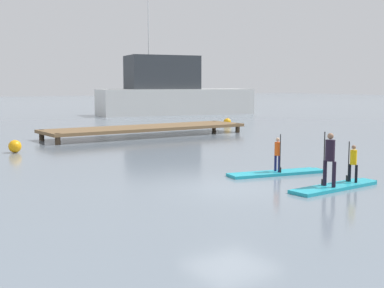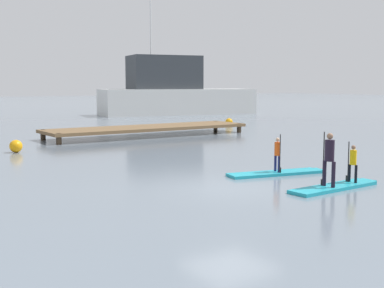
# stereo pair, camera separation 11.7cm
# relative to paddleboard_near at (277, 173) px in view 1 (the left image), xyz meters

# --- Properties ---
(ground_plane) EXTENTS (240.00, 240.00, 0.00)m
(ground_plane) POSITION_rel_paddleboard_near_xyz_m (-2.75, -0.92, -0.05)
(ground_plane) COLOR slate
(paddleboard_near) EXTENTS (3.61, 1.47, 0.10)m
(paddleboard_near) POSITION_rel_paddleboard_near_xyz_m (0.00, 0.00, 0.00)
(paddleboard_near) COLOR #1E9EB2
(paddleboard_near) RESTS_ON ground
(paddler_child_solo) EXTENTS (0.25, 0.40, 1.31)m
(paddler_child_solo) POSITION_rel_paddleboard_near_xyz_m (0.01, -0.01, 0.72)
(paddler_child_solo) COLOR #19194C
(paddler_child_solo) RESTS_ON paddleboard_near
(paddleboard_far) EXTENTS (3.42, 0.87, 0.10)m
(paddleboard_far) POSITION_rel_paddleboard_near_xyz_m (-0.22, -2.75, 0.00)
(paddleboard_far) COLOR #1E9EB2
(paddleboard_far) RESTS_ON ground
(paddler_adult) EXTENTS (0.29, 0.50, 1.60)m
(paddler_adult) POSITION_rel_paddleboard_near_xyz_m (-0.54, -2.76, 0.96)
(paddler_adult) COLOR black
(paddler_adult) RESTS_ON paddleboard_far
(paddler_child_front) EXTENTS (0.21, 0.40, 1.24)m
(paddler_child_front) POSITION_rel_paddleboard_near_xyz_m (0.59, -2.71, 0.70)
(paddler_child_front) COLOR black
(paddler_child_front) RESTS_ON paddleboard_far
(fishing_boat_white_large) EXTENTS (16.38, 7.89, 11.48)m
(fishing_boat_white_large) POSITION_rel_paddleboard_near_xyz_m (15.83, 32.12, 2.18)
(fishing_boat_white_large) COLOR silver
(fishing_boat_white_large) RESTS_ON ground
(floating_dock) EXTENTS (12.55, 3.14, 0.58)m
(floating_dock) POSITION_rel_paddleboard_near_xyz_m (2.85, 14.16, 0.43)
(floating_dock) COLOR brown
(floating_dock) RESTS_ON ground
(mooring_buoy_near) EXTENTS (0.56, 0.56, 0.56)m
(mooring_buoy_near) POSITION_rel_paddleboard_near_xyz_m (11.67, 17.58, 0.23)
(mooring_buoy_near) COLOR orange
(mooring_buoy_near) RESTS_ON ground
(mooring_buoy_mid) EXTENTS (0.58, 0.58, 0.58)m
(mooring_buoy_mid) POSITION_rel_paddleboard_near_xyz_m (-5.85, 10.89, 0.24)
(mooring_buoy_mid) COLOR orange
(mooring_buoy_mid) RESTS_ON ground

